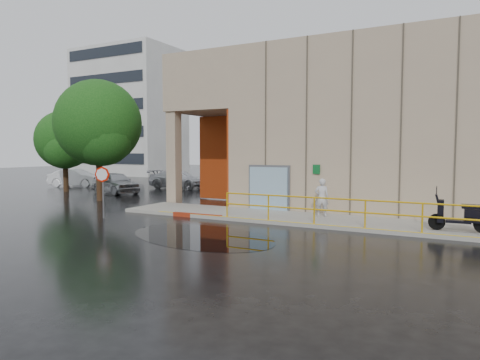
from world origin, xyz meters
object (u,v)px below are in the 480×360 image
Objects in this scene: scooter at (461,206)px; tree_far at (65,142)px; stop_sign at (102,180)px; tree_near at (99,126)px; car_b at (76,178)px; car_a at (116,183)px; red_curb at (197,216)px; car_c at (179,179)px; person at (322,197)px.

tree_far is at bearing 167.31° from scooter.
stop_sign is 7.26m from tree_near.
car_b is 0.62× the size of tree_near.
tree_far is (-11.05, 7.45, 1.87)m from stop_sign.
tree_near is at bearing 140.44° from stop_sign.
car_b is (-6.49, 2.41, -0.02)m from car_a.
scooter is 0.46× the size of car_a.
tree_near is (-8.40, 2.65, 4.24)m from red_curb.
tree_far is at bearing 159.55° from red_curb.
stop_sign is (-13.74, -2.89, 0.64)m from scooter.
car_b is 0.90× the size of car_c.
red_curb is at bearing -20.45° from tree_far.
tree_near reaches higher than car_b.
red_curb is 9.78m from tree_near.
car_a is (-20.99, 5.46, -0.29)m from scooter.
stop_sign is 0.52× the size of car_a.
car_a reaches higher than red_curb.
tree_near is at bearing -24.24° from tree_far.
scooter is at bearing -5.45° from tree_near.
car_c is (-5.52, 13.29, -0.96)m from stop_sign.
tree_far is (-3.81, -0.90, 2.79)m from car_a.
car_c is 0.85× the size of tree_far.
tree_near is at bearing -20.43° from person.
red_curb is 19.36m from car_b.
red_curb is at bearing 33.92° from stop_sign.
car_c is at bearing -87.90° from car_b.
tree_far reaches higher than car_a.
scooter is 10.30m from red_curb.
car_a reaches higher than car_c.
car_a is at bearing 135.16° from stop_sign.
tree_near reaches higher than scooter.
red_curb is (-10.22, -0.88, -0.93)m from scooter.
car_a reaches higher than car_b.
person is 0.81× the size of scooter.
person is at bearing -124.19° from car_c.
person is at bearing -2.98° from tree_near.
car_a is at bearing 149.55° from red_curb.
stop_sign is 0.51× the size of car_b.
scooter is 0.28× the size of tree_near.
tree_far is (2.68, -3.31, 2.81)m from car_b.
red_curb is 14.47m from car_c.
car_b is at bearing 161.75° from scooter.
tree_near is 6.82m from tree_far.
stop_sign is at bearing -143.11° from car_b.
stop_sign is 14.42m from car_c.
car_b is at bearing 129.02° from tree_far.
tree_near is (0.65, -8.62, 3.62)m from car_c.
scooter is at bearing -10.42° from tree_far.
tree_far is at bearing 135.93° from car_c.
person is 0.23× the size of tree_near.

